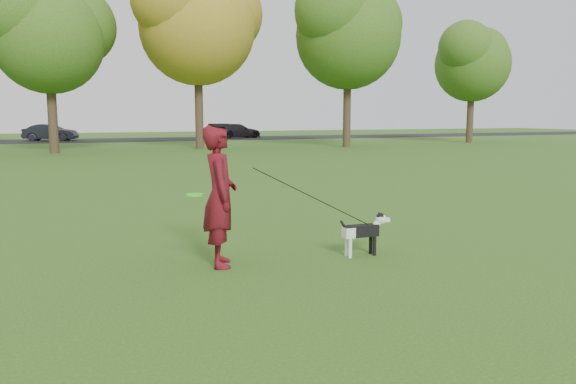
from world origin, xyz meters
name	(u,v)px	position (x,y,z in m)	size (l,w,h in m)	color
ground	(320,268)	(0.00, 0.00, 0.00)	(120.00, 120.00, 0.00)	#285116
road	(114,140)	(0.00, 40.00, 0.01)	(120.00, 7.00, 0.02)	black
man	(220,196)	(-1.22, 0.59, 0.96)	(0.70, 0.46, 1.92)	#540C10
dog	(365,230)	(0.88, 0.39, 0.38)	(0.83, 0.17, 0.63)	black
car_mid	(50,132)	(-4.67, 40.00, 0.66)	(1.35, 3.88, 1.28)	black
car_right	(237,131)	(10.12, 40.00, 0.63)	(1.70, 4.19, 1.22)	black
man_held_items	(313,197)	(0.09, 0.46, 0.89)	(2.70, 0.38, 1.50)	#38F01E
tree_row	(99,14)	(-1.43, 26.07, 7.41)	(51.74, 8.86, 12.01)	#38281C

